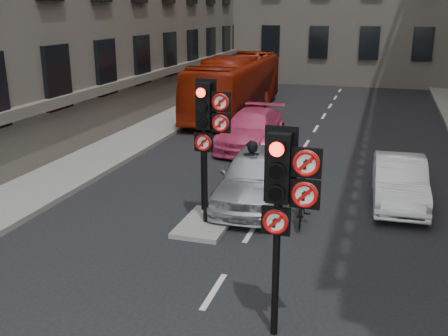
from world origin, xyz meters
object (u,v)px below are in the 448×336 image
Objects in this scene: car_pink at (252,129)px; info_sign at (202,165)px; signal_far at (208,121)px; motorcycle at (301,202)px; car_silver at (257,176)px; bus_red at (236,85)px; motorcyclist at (251,172)px; signal_near at (284,191)px; car_white at (399,181)px.

car_pink is 2.55× the size of info_sign.
signal_far reaches higher than motorcycle.
car_silver is 13.04m from bus_red.
motorcycle is 1.86m from motorcyclist.
info_sign is at bearing 122.64° from signal_near.
signal_far is 2.88m from car_silver.
car_pink reaches higher than motorcycle.
signal_near is 5.42m from motorcycle.
car_white is 7.35m from car_pink.
signal_far is at bearing 123.02° from signal_near.
car_silver is 6.23m from car_pink.
signal_near is at bearing -73.22° from car_pink.
signal_near is 1.00× the size of signal_far.
motorcyclist is 1.63m from info_sign.
bus_red is at bearing 111.68° from car_pink.
car_white is 0.37× the size of bus_red.
bus_red is at bearing -95.46° from motorcyclist.
info_sign reaches higher than car_white.
car_silver is 2.51× the size of motorcyclist.
signal_near is at bearing 85.49° from motorcyclist.
signal_far is at bearing -40.14° from info_sign.
bus_red reaches higher than motorcyclist.
signal_far is at bearing -148.22° from car_white.
motorcyclist is (-0.15, -0.09, 0.13)m from car_silver.
signal_far is 1.86× the size of info_sign.
car_white is at bearing 173.70° from motorcyclist.
info_sign is at bearing 25.60° from motorcyclist.
info_sign is at bearing -134.49° from car_silver.
signal_far reaches higher than bus_red.
car_pink is at bearing 107.11° from motorcycle.
motorcycle is (-0.43, 5.01, -2.04)m from signal_near.
info_sign is (-5.01, -2.39, 0.71)m from car_white.
motorcyclist is at bearing 143.19° from motorcycle.
motorcyclist is at bearing -75.58° from car_pink.
signal_near is 0.34× the size of bus_red.
info_sign reaches higher than car_silver.
motorcycle is (-2.41, -2.12, -0.11)m from car_white.
car_white is (4.58, 3.13, -2.05)m from signal_far.
info_sign is (2.95, -13.62, -0.11)m from bus_red.
motorcycle is at bearing -68.04° from bus_red.
bus_red reaches higher than car_white.
info_sign is at bearing -85.75° from car_pink.
car_silver is at bearing -72.16° from bus_red.
motorcycle is 0.94× the size of info_sign.
info_sign is at bearing 120.49° from signal_far.
car_silver is at bearing -166.26° from car_white.
motorcyclist reaches higher than car_pink.
signal_near is 6.54m from car_silver.
signal_near is 1.96× the size of motorcyclist.
signal_near is 6.47m from motorcyclist.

